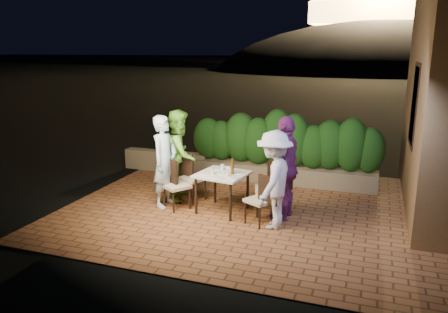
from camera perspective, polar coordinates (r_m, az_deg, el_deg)
The scene contains 30 objects.
ground at distance 8.20m, azimuth 2.88°, elevation -7.84°, with size 400.00×400.00×0.00m, color black.
terrace_floor at distance 8.67m, azimuth 3.83°, elevation -7.02°, with size 7.00×6.00×0.15m, color brown.
window_pane at distance 8.90m, azimuth 23.78°, elevation 6.18°, with size 0.08×1.00×1.40m, color black.
window_frame at distance 8.90m, azimuth 23.71°, elevation 6.18°, with size 0.06×1.15×1.55m, color black.
planter at distance 10.20m, azimuth 7.67°, elevation -2.26°, with size 4.20×0.55×0.40m, color #7D6F4F.
hedge at distance 10.02m, azimuth 7.81°, elevation 1.87°, with size 4.00×0.70×1.10m, color #174111, non-canonical shape.
parapet at distance 11.16m, azimuth -7.57°, elevation -0.59°, with size 2.20×0.30×0.50m, color #7D6F4F.
hill at distance 67.68m, azimuth 19.32°, elevation 7.13°, with size 52.00×40.00×22.00m, color black.
dining_table at distance 8.28m, azimuth -0.23°, elevation -4.70°, with size 0.87×0.87×0.75m, color white, non-canonical shape.
plate_nw at distance 8.13m, azimuth -2.49°, elevation -2.24°, with size 0.21×0.21×0.01m, color white.
plate_sw at distance 8.48m, azimuth -1.11°, elevation -1.55°, with size 0.22×0.22×0.01m, color white.
plate_ne at distance 7.87m, azimuth 1.17°, elevation -2.79°, with size 0.21×0.21×0.01m, color white.
plate_se at distance 8.21m, azimuth 1.91°, elevation -2.09°, with size 0.21×0.21×0.01m, color white.
plate_centre at distance 8.15m, azimuth -0.13°, elevation -2.18°, with size 0.24×0.24×0.01m, color white.
plate_front at distance 7.87m, azimuth -0.78°, elevation -2.78°, with size 0.23×0.23×0.01m, color white.
glass_nw at distance 8.08m, azimuth -1.51°, elevation -2.00°, with size 0.06×0.06×0.10m, color silver.
glass_sw at distance 8.35m, azimuth -0.20°, elevation -1.41°, with size 0.07×0.07×0.12m, color silver.
glass_ne at distance 7.96m, azimuth 0.51°, elevation -2.26°, with size 0.06×0.06×0.10m, color silver.
glass_se at distance 8.21m, azimuth 0.75°, elevation -1.72°, with size 0.06×0.06×0.11m, color silver.
beer_bottle at distance 8.07m, azimuth 1.10°, elevation -1.25°, with size 0.06×0.06×0.31m, color #51340D, non-canonical shape.
bowl at distance 8.43m, azimuth 0.35°, elevation -1.54°, with size 0.17×0.17×0.04m, color white.
chair_left_front at distance 8.43m, azimuth -6.23°, elevation -3.71°, with size 0.44×0.44×0.95m, color black, non-canonical shape.
chair_left_back at distance 8.86m, azimuth -4.17°, elevation -2.72°, with size 0.45×0.45×0.97m, color black, non-canonical shape.
chair_right_front at distance 7.69m, azimuth 4.66°, elevation -5.58°, with size 0.42×0.42×0.91m, color black, non-canonical shape.
chair_right_back at distance 8.13m, azimuth 5.77°, elevation -4.09°, with size 0.47×0.47×1.03m, color black, non-canonical shape.
diner_blue at distance 8.51m, azimuth -7.77°, elevation -0.63°, with size 0.66×0.43×1.80m, color #C6ECFF.
diner_green at distance 8.93m, azimuth -5.80°, elevation 0.26°, with size 0.89×0.70×1.84m, color #7CDA44.
diner_white at distance 7.46m, azimuth 6.54°, elevation -3.05°, with size 1.10×0.63×1.70m, color silver.
diner_purple at distance 7.89m, azimuth 8.05°, elevation -1.48°, with size 1.10×0.46×1.88m, color #6B2360.
parapet_lamp at distance 10.97m, azimuth -6.48°, elevation 0.92°, with size 0.10×0.10×0.14m, color orange.
Camera 1 is at (2.14, -7.31, 3.01)m, focal length 35.00 mm.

